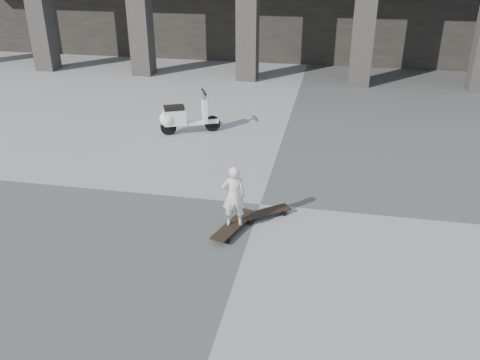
% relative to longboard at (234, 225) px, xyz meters
% --- Properties ---
extents(ground, '(90.00, 90.00, 0.00)m').
position_rel_longboard_xyz_m(ground, '(0.28, 0.93, -0.09)').
color(ground, '#4D4D4A').
rests_on(ground, ground).
extents(longboard, '(0.57, 1.11, 0.11)m').
position_rel_longboard_xyz_m(longboard, '(0.00, 0.00, 0.00)').
color(longboard, black).
rests_on(longboard, ground).
extents(skateboard_spare, '(0.85, 0.73, 0.11)m').
position_rel_longboard_xyz_m(skateboard_spare, '(0.42, 0.50, -0.00)').
color(skateboard_spare, black).
rests_on(skateboard_spare, ground).
extents(child, '(0.42, 0.33, 1.00)m').
position_rel_longboard_xyz_m(child, '(0.00, -0.00, 0.52)').
color(child, silver).
rests_on(child, longboard).
extents(scooter, '(1.34, 0.79, 1.00)m').
position_rel_longboard_xyz_m(scooter, '(-2.15, 4.08, 0.31)').
color(scooter, black).
rests_on(scooter, ground).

